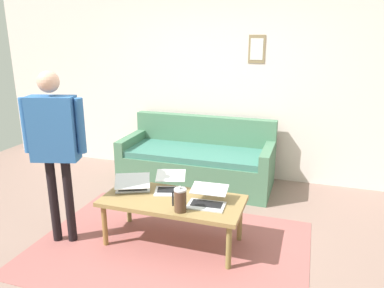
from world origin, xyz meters
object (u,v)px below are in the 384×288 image
at_px(laptop_left, 170,186).
at_px(french_press, 180,200).
at_px(person_standing, 54,137).
at_px(coffee_table, 173,203).
at_px(laptop_center, 133,186).
at_px(couch, 197,162).
at_px(laptop_right, 207,199).

distance_m(laptop_left, french_press, 0.48).
bearing_deg(french_press, person_standing, 3.86).
bearing_deg(coffee_table, laptop_left, -62.31).
distance_m(coffee_table, laptop_center, 0.47).
bearing_deg(french_press, laptop_center, -25.60).
bearing_deg(coffee_table, couch, -81.56).
bearing_deg(laptop_left, couch, -84.65).
distance_m(couch, laptop_right, 1.63).
bearing_deg(laptop_left, laptop_right, 156.71).
relative_size(laptop_center, person_standing, 0.26).
xyz_separation_m(couch, laptop_right, (-0.57, 1.51, 0.20)).
bearing_deg(laptop_right, laptop_center, -5.65).
relative_size(couch, laptop_center, 4.68).
bearing_deg(person_standing, french_press, -176.14).
relative_size(laptop_left, french_press, 1.80).
bearing_deg(laptop_right, coffee_table, 0.24).
bearing_deg(laptop_center, laptop_right, 174.35).
height_order(couch, laptop_right, couch).
bearing_deg(laptop_left, coffee_table, 117.69).
xyz_separation_m(laptop_left, person_standing, (0.94, 0.49, 0.56)).
bearing_deg(person_standing, laptop_right, -167.96).
distance_m(laptop_center, person_standing, 0.89).
xyz_separation_m(coffee_table, laptop_right, (-0.34, -0.00, 0.09)).
distance_m(couch, laptop_center, 1.47).
bearing_deg(french_press, couch, -77.61).
relative_size(french_press, person_standing, 0.14).
xyz_separation_m(coffee_table, french_press, (-0.15, 0.21, 0.15)).
bearing_deg(coffee_table, laptop_right, -179.76).
xyz_separation_m(couch, laptop_center, (0.23, 1.43, 0.20)).
bearing_deg(coffee_table, laptop_center, -9.98).
bearing_deg(coffee_table, french_press, 125.98).
bearing_deg(laptop_right, laptop_left, -23.29).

